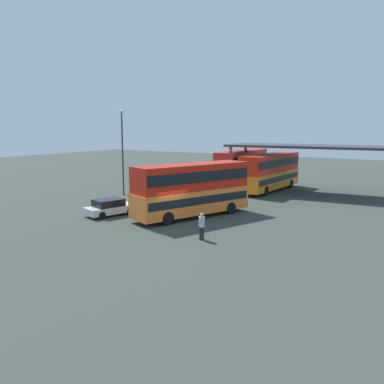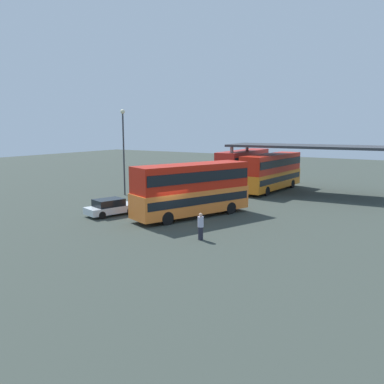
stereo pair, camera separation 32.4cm
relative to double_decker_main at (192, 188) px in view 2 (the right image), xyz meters
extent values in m
plane|color=#363F38|center=(-0.38, -2.92, -2.32)|extent=(140.00, 140.00, 0.00)
cube|color=orange|center=(0.00, -0.01, -1.04)|extent=(5.92, 10.29, 1.86)
cube|color=red|center=(0.00, -0.01, 0.90)|extent=(5.78, 10.08, 2.02)
cube|color=black|center=(0.00, -0.01, -0.81)|extent=(5.81, 9.93, 0.63)
cube|color=black|center=(0.00, -0.01, 1.01)|extent=(5.81, 9.93, 0.81)
cube|color=black|center=(1.77, 4.64, -0.76)|extent=(2.02, 0.85, 1.12)
cube|color=orange|center=(1.77, 4.64, 0.14)|extent=(1.66, 0.70, 0.36)
cylinder|color=black|center=(0.05, 3.31, -1.82)|extent=(0.62, 1.03, 1.00)
cylinder|color=black|center=(2.16, 2.50, -1.82)|extent=(0.62, 1.03, 1.00)
cylinder|color=black|center=(-2.17, -2.52, -1.82)|extent=(0.62, 1.03, 1.00)
cylinder|color=black|center=(-0.06, -3.33, -1.82)|extent=(0.62, 1.03, 1.00)
cube|color=silver|center=(-5.89, -3.02, -1.83)|extent=(2.87, 4.43, 0.55)
cube|color=black|center=(-5.95, -3.22, -1.26)|extent=(2.20, 2.63, 0.58)
cylinder|color=black|center=(-6.29, -1.58, -2.02)|extent=(0.37, 0.63, 0.60)
cylinder|color=black|center=(-4.76, -2.04, -2.02)|extent=(0.37, 0.63, 0.60)
cylinder|color=black|center=(-7.03, -4.01, -2.02)|extent=(0.37, 0.63, 0.60)
cylinder|color=black|center=(-5.50, -4.47, -2.02)|extent=(0.37, 0.63, 0.60)
cube|color=orange|center=(-3.65, 17.32, -1.03)|extent=(2.89, 11.14, 1.89)
cube|color=red|center=(-3.65, 17.32, 0.94)|extent=(2.81, 10.91, 2.05)
cube|color=black|center=(-3.65, 17.32, -0.80)|extent=(2.91, 10.70, 0.64)
cube|color=black|center=(-3.65, 17.32, 1.04)|extent=(2.91, 10.70, 0.82)
cube|color=black|center=(-3.86, 22.79, -0.74)|extent=(2.11, 0.18, 1.13)
cube|color=orange|center=(-3.86, 22.79, 0.16)|extent=(1.74, 0.15, 0.36)
cylinder|color=black|center=(-4.90, 20.70, -1.82)|extent=(0.32, 1.01, 1.00)
cylinder|color=black|center=(-2.67, 20.78, -1.82)|extent=(0.32, 1.01, 1.00)
cylinder|color=black|center=(-4.64, 13.85, -1.82)|extent=(0.32, 1.01, 1.00)
cylinder|color=black|center=(-2.41, 13.94, -1.82)|extent=(0.32, 1.01, 1.00)
cube|color=orange|center=(0.53, 15.74, -1.07)|extent=(3.17, 11.03, 1.80)
cube|color=red|center=(0.53, 15.74, 0.80)|extent=(3.09, 10.81, 1.95)
cube|color=black|center=(0.53, 15.74, -0.86)|extent=(3.18, 10.60, 0.61)
cube|color=black|center=(0.53, 15.74, 0.90)|extent=(3.18, 10.60, 0.78)
cube|color=black|center=(0.90, 21.12, -0.80)|extent=(2.07, 0.24, 1.08)
cube|color=orange|center=(0.90, 21.12, 0.06)|extent=(1.70, 0.20, 0.36)
cylinder|color=black|center=(-0.33, 19.18, -1.82)|extent=(0.35, 1.02, 1.00)
cylinder|color=black|center=(1.85, 19.03, -1.82)|extent=(0.35, 1.02, 1.00)
cylinder|color=black|center=(-0.80, 12.45, -1.82)|extent=(0.35, 1.02, 1.00)
cylinder|color=black|center=(1.39, 12.29, -1.82)|extent=(0.35, 1.02, 1.00)
cube|color=#33353A|center=(5.35, 16.05, 2.73)|extent=(18.87, 7.09, 0.25)
cylinder|color=#9E9B93|center=(-3.45, 17.81, 0.14)|extent=(0.36, 0.36, 4.93)
cylinder|color=#9E9B93|center=(-3.14, 13.14, 0.14)|extent=(0.36, 0.36, 4.93)
cylinder|color=#33353A|center=(-11.41, 4.80, 1.92)|extent=(0.16, 0.16, 8.48)
sphere|color=beige|center=(-11.41, 4.80, 6.31)|extent=(0.44, 0.44, 0.44)
cylinder|color=#262633|center=(3.99, -5.30, -1.90)|extent=(0.32, 0.32, 0.84)
cylinder|color=#B3B2CE|center=(3.99, -5.30, -1.14)|extent=(0.38, 0.38, 0.67)
sphere|color=tan|center=(3.99, -5.30, -0.69)|extent=(0.24, 0.24, 0.24)
camera|label=1|loc=(16.42, -26.57, 4.83)|focal=37.37mm
camera|label=2|loc=(16.69, -26.40, 4.83)|focal=37.37mm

